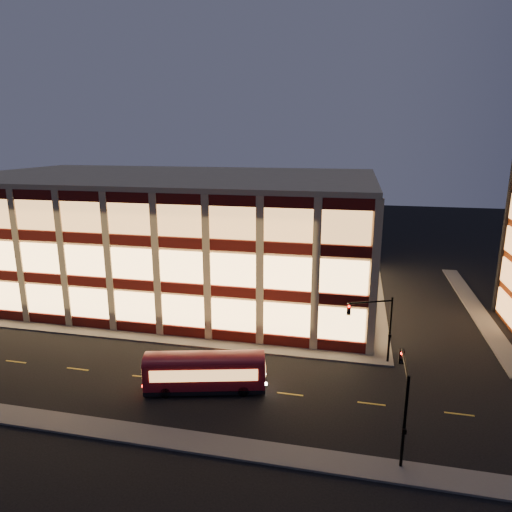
# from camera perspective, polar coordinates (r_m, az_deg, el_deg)

# --- Properties ---
(ground) EXTENTS (200.00, 200.00, 0.00)m
(ground) POSITION_cam_1_polar(r_m,az_deg,el_deg) (45.83, -15.10, -10.25)
(ground) COLOR black
(ground) RESTS_ON ground
(sidewalk_office_south) EXTENTS (54.00, 2.00, 0.15)m
(sidewalk_office_south) POSITION_cam_1_polar(r_m,az_deg,el_deg) (47.98, -17.78, -9.21)
(sidewalk_office_south) COLOR #514F4C
(sidewalk_office_south) RESTS_ON ground
(sidewalk_office_east) EXTENTS (2.00, 30.00, 0.15)m
(sidewalk_office_east) POSITION_cam_1_polar(r_m,az_deg,el_deg) (56.89, 14.70, -5.22)
(sidewalk_office_east) COLOR #514F4C
(sidewalk_office_east) RESTS_ON ground
(sidewalk_tower_west) EXTENTS (2.00, 30.00, 0.15)m
(sidewalk_tower_west) POSITION_cam_1_polar(r_m,az_deg,el_deg) (58.49, 25.56, -5.66)
(sidewalk_tower_west) COLOR #514F4C
(sidewalk_tower_west) RESTS_ON ground
(sidewalk_near) EXTENTS (100.00, 2.00, 0.15)m
(sidewalk_near) POSITION_cam_1_polar(r_m,az_deg,el_deg) (36.25, -24.98, -18.10)
(sidewalk_near) COLOR #514F4C
(sidewalk_near) RESTS_ON ground
(office_building) EXTENTS (50.45, 30.45, 14.50)m
(office_building) POSITION_cam_1_polar(r_m,az_deg,el_deg) (59.43, -10.64, 3.04)
(office_building) COLOR tan
(office_building) RESTS_ON ground
(traffic_signal_far) EXTENTS (3.79, 1.87, 6.00)m
(traffic_signal_far) POSITION_cam_1_polar(r_m,az_deg,el_deg) (39.75, 14.69, -7.68)
(traffic_signal_far) COLOR black
(traffic_signal_far) RESTS_ON ground
(traffic_signal_near) EXTENTS (0.32, 4.45, 6.00)m
(traffic_signal_near) POSITION_cam_1_polar(r_m,az_deg,el_deg) (29.71, 17.98, -15.87)
(traffic_signal_near) COLOR black
(traffic_signal_near) RESTS_ON ground
(trolley_bus) EXTENTS (9.38, 4.47, 3.08)m
(trolley_bus) POSITION_cam_1_polar(r_m,az_deg,el_deg) (36.03, -6.40, -13.92)
(trolley_bus) COLOR maroon
(trolley_bus) RESTS_ON ground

